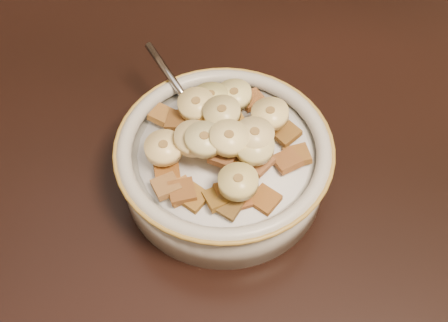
% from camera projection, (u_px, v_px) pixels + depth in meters
% --- Properties ---
extents(table, '(1.41, 0.91, 0.04)m').
position_uv_depth(table, '(199.00, 204.00, 0.52)').
color(table, black).
rests_on(table, floor).
extents(chair, '(0.49, 0.49, 0.99)m').
position_uv_depth(chair, '(315.00, 56.00, 0.97)').
color(chair, black).
rests_on(chair, floor).
extents(cereal_bowl, '(0.18, 0.18, 0.04)m').
position_uv_depth(cereal_bowl, '(224.00, 167.00, 0.49)').
color(cereal_bowl, '#B1AEA4').
rests_on(cereal_bowl, table).
extents(milk, '(0.15, 0.15, 0.00)m').
position_uv_depth(milk, '(224.00, 152.00, 0.47)').
color(milk, white).
rests_on(milk, cereal_bowl).
extents(spoon, '(0.05, 0.05, 0.01)m').
position_uv_depth(spoon, '(206.00, 128.00, 0.48)').
color(spoon, '#A2A3A8').
rests_on(spoon, cereal_bowl).
extents(cereal_square_0, '(0.03, 0.03, 0.01)m').
position_uv_depth(cereal_square_0, '(235.00, 165.00, 0.44)').
color(cereal_square_0, brown).
rests_on(cereal_square_0, milk).
extents(cereal_square_1, '(0.02, 0.02, 0.01)m').
position_uv_depth(cereal_square_1, '(178.00, 121.00, 0.48)').
color(cereal_square_1, brown).
rests_on(cereal_square_1, milk).
extents(cereal_square_2, '(0.03, 0.03, 0.01)m').
position_uv_depth(cereal_square_2, '(229.00, 204.00, 0.43)').
color(cereal_square_2, brown).
rests_on(cereal_square_2, milk).
extents(cereal_square_3, '(0.03, 0.03, 0.01)m').
position_uv_depth(cereal_square_3, '(252.00, 100.00, 0.50)').
color(cereal_square_3, '#9D592B').
rests_on(cereal_square_3, milk).
extents(cereal_square_4, '(0.03, 0.03, 0.01)m').
position_uv_depth(cereal_square_4, '(241.00, 139.00, 0.46)').
color(cereal_square_4, '#975019').
rests_on(cereal_square_4, milk).
extents(cereal_square_5, '(0.03, 0.03, 0.01)m').
position_uv_depth(cereal_square_5, '(193.00, 197.00, 0.44)').
color(cereal_square_5, '#9B6C1E').
rests_on(cereal_square_5, milk).
extents(cereal_square_6, '(0.03, 0.03, 0.01)m').
position_uv_depth(cereal_square_6, '(229.00, 193.00, 0.44)').
color(cereal_square_6, brown).
rests_on(cereal_square_6, milk).
extents(cereal_square_7, '(0.02, 0.02, 0.01)m').
position_uv_depth(cereal_square_7, '(203.00, 112.00, 0.49)').
color(cereal_square_7, brown).
rests_on(cereal_square_7, milk).
extents(cereal_square_8, '(0.03, 0.03, 0.01)m').
position_uv_depth(cereal_square_8, '(265.00, 200.00, 0.44)').
color(cereal_square_8, '#975119').
rests_on(cereal_square_8, milk).
extents(cereal_square_9, '(0.03, 0.03, 0.01)m').
position_uv_depth(cereal_square_9, '(202.00, 112.00, 0.48)').
color(cereal_square_9, '#98671E').
rests_on(cereal_square_9, milk).
extents(cereal_square_10, '(0.03, 0.03, 0.01)m').
position_uv_depth(cereal_square_10, '(258.00, 162.00, 0.45)').
color(cereal_square_10, brown).
rests_on(cereal_square_10, milk).
extents(cereal_square_11, '(0.03, 0.03, 0.01)m').
position_uv_depth(cereal_square_11, '(212.00, 111.00, 0.48)').
color(cereal_square_11, brown).
rests_on(cereal_square_11, milk).
extents(cereal_square_12, '(0.03, 0.03, 0.01)m').
position_uv_depth(cereal_square_12, '(195.00, 109.00, 0.49)').
color(cereal_square_12, brown).
rests_on(cereal_square_12, milk).
extents(cereal_square_13, '(0.03, 0.03, 0.01)m').
position_uv_depth(cereal_square_13, '(230.00, 118.00, 0.47)').
color(cereal_square_13, '#905E18').
rests_on(cereal_square_13, milk).
extents(cereal_square_14, '(0.02, 0.02, 0.01)m').
position_uv_depth(cereal_square_14, '(260.00, 131.00, 0.47)').
color(cereal_square_14, brown).
rests_on(cereal_square_14, milk).
extents(cereal_square_15, '(0.03, 0.03, 0.01)m').
position_uv_depth(cereal_square_15, '(218.00, 198.00, 0.44)').
color(cereal_square_15, brown).
rests_on(cereal_square_15, milk).
extents(cereal_square_16, '(0.03, 0.03, 0.01)m').
position_uv_depth(cereal_square_16, '(268.00, 114.00, 0.49)').
color(cereal_square_16, brown).
rests_on(cereal_square_16, milk).
extents(cereal_square_17, '(0.03, 0.03, 0.01)m').
position_uv_depth(cereal_square_17, '(182.00, 191.00, 0.44)').
color(cereal_square_17, brown).
rests_on(cereal_square_17, milk).
extents(cereal_square_18, '(0.03, 0.03, 0.01)m').
position_uv_depth(cereal_square_18, '(237.00, 198.00, 0.44)').
color(cereal_square_18, brown).
rests_on(cereal_square_18, milk).
extents(cereal_square_19, '(0.03, 0.03, 0.01)m').
position_uv_depth(cereal_square_19, '(180.00, 191.00, 0.44)').
color(cereal_square_19, '#9B6835').
rests_on(cereal_square_19, milk).
extents(cereal_square_20, '(0.02, 0.02, 0.01)m').
position_uv_depth(cereal_square_20, '(223.00, 156.00, 0.45)').
color(cereal_square_20, brown).
rests_on(cereal_square_20, milk).
extents(cereal_square_21, '(0.03, 0.03, 0.01)m').
position_uv_depth(cereal_square_21, '(230.00, 133.00, 0.45)').
color(cereal_square_21, olive).
rests_on(cereal_square_21, milk).
extents(cereal_square_22, '(0.03, 0.03, 0.01)m').
position_uv_depth(cereal_square_22, '(286.00, 133.00, 0.47)').
color(cereal_square_22, brown).
rests_on(cereal_square_22, milk).
extents(cereal_square_23, '(0.03, 0.03, 0.01)m').
position_uv_depth(cereal_square_23, '(163.00, 115.00, 0.49)').
color(cereal_square_23, '#9C6128').
rests_on(cereal_square_23, milk).
extents(cereal_square_24, '(0.03, 0.03, 0.01)m').
position_uv_depth(cereal_square_24, '(164.00, 159.00, 0.46)').
color(cereal_square_24, '#9A6430').
rests_on(cereal_square_24, milk).
extents(cereal_square_25, '(0.03, 0.03, 0.01)m').
position_uv_depth(cereal_square_25, '(166.00, 186.00, 0.44)').
color(cereal_square_25, '#9B6B38').
rests_on(cereal_square_25, milk).
extents(cereal_square_26, '(0.02, 0.02, 0.01)m').
position_uv_depth(cereal_square_26, '(210.00, 123.00, 0.47)').
color(cereal_square_26, brown).
rests_on(cereal_square_26, milk).
extents(cereal_square_27, '(0.03, 0.03, 0.01)m').
position_uv_depth(cereal_square_27, '(167.00, 170.00, 0.45)').
color(cereal_square_27, brown).
rests_on(cereal_square_27, milk).
extents(cereal_square_28, '(0.03, 0.03, 0.01)m').
position_uv_depth(cereal_square_28, '(297.00, 155.00, 0.46)').
color(cereal_square_28, '#966328').
rests_on(cereal_square_28, milk).
extents(cereal_square_29, '(0.03, 0.03, 0.01)m').
position_uv_depth(cereal_square_29, '(287.00, 161.00, 0.46)').
color(cereal_square_29, '#995F33').
rests_on(cereal_square_29, milk).
extents(banana_slice_0, '(0.04, 0.04, 0.01)m').
position_uv_depth(banana_slice_0, '(193.00, 138.00, 0.45)').
color(banana_slice_0, beige).
rests_on(banana_slice_0, milk).
extents(banana_slice_1, '(0.04, 0.04, 0.01)m').
position_uv_depth(banana_slice_1, '(229.00, 138.00, 0.44)').
color(banana_slice_1, '#F7E685').
rests_on(banana_slice_1, milk).
extents(banana_slice_2, '(0.03, 0.03, 0.01)m').
position_uv_depth(banana_slice_2, '(238.00, 182.00, 0.43)').
color(banana_slice_2, '#E0CB85').
rests_on(banana_slice_2, milk).
extents(banana_slice_3, '(0.04, 0.04, 0.01)m').
position_uv_depth(banana_slice_3, '(211.00, 97.00, 0.49)').
color(banana_slice_3, '#D4CC81').
rests_on(banana_slice_3, milk).
extents(banana_slice_4, '(0.04, 0.04, 0.01)m').
position_uv_depth(banana_slice_4, '(196.00, 104.00, 0.47)').
color(banana_slice_4, '#F5D680').
rests_on(banana_slice_4, milk).
extents(banana_slice_5, '(0.04, 0.04, 0.01)m').
position_uv_depth(banana_slice_5, '(255.00, 146.00, 0.44)').
color(banana_slice_5, beige).
rests_on(banana_slice_5, milk).
extents(banana_slice_6, '(0.04, 0.04, 0.01)m').
position_uv_depth(banana_slice_6, '(234.00, 95.00, 0.49)').
color(banana_slice_6, '#F5E786').
rests_on(banana_slice_6, milk).
extents(banana_slice_7, '(0.04, 0.04, 0.01)m').
position_uv_depth(banana_slice_7, '(205.00, 139.00, 0.44)').
color(banana_slice_7, beige).
rests_on(banana_slice_7, milk).
extents(banana_slice_8, '(0.04, 0.04, 0.01)m').
position_uv_depth(banana_slice_8, '(270.00, 114.00, 0.46)').
color(banana_slice_8, '#FCE59D').
rests_on(banana_slice_8, milk).
extents(banana_slice_9, '(0.04, 0.04, 0.01)m').
position_uv_depth(banana_slice_9, '(222.00, 112.00, 0.46)').
color(banana_slice_9, '#D5BF82').
rests_on(banana_slice_9, milk).
extents(banana_slice_10, '(0.04, 0.04, 0.01)m').
position_uv_depth(banana_slice_10, '(164.00, 148.00, 0.45)').
color(banana_slice_10, '#FFE79E').
rests_on(banana_slice_10, milk).
extents(banana_slice_11, '(0.04, 0.04, 0.01)m').
position_uv_depth(banana_slice_11, '(255.00, 135.00, 0.44)').
color(banana_slice_11, '#F5D791').
rests_on(banana_slice_11, milk).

